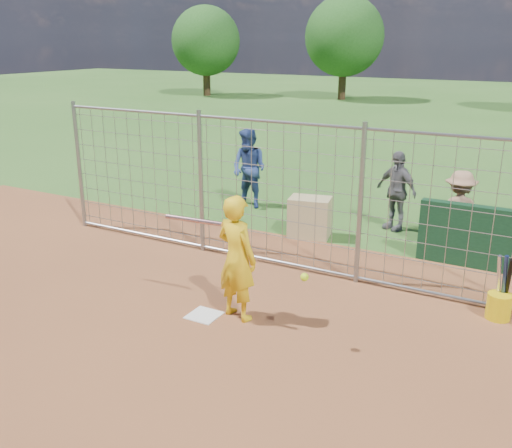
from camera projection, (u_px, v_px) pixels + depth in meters
The scene contains 12 objects.
ground at pixel (212, 310), 8.33m from camera, with size 100.00×100.00×0.00m, color #2D591E.
infield_dirt at pixel (51, 427), 5.84m from camera, with size 18.00×18.00×0.00m, color brown.
home_plate at pixel (204, 315), 8.16m from camera, with size 0.43×0.43×0.02m, color silver.
dugout_wall at pixel (497, 240), 9.59m from camera, with size 2.60×0.20×1.10m, color #11381E.
batter at pixel (237, 258), 7.87m from camera, with size 0.66×0.43×1.80m, color yellow.
bystander_a at pixel (249, 169), 13.14m from camera, with size 0.89×0.69×1.83m, color navy.
bystander_b at pixel (396, 191), 11.63m from camera, with size 0.96×0.40×1.64m, color #5D5C61.
bystander_c at pixel (458, 212), 10.35m from camera, with size 1.00×0.57×1.54m, color #9D7055.
equipment_bin at pixel (310, 217), 11.31m from camera, with size 0.80×0.55×0.80m, color tan.
equipment_in_play at pixel (219, 233), 7.49m from camera, with size 2.12×0.13×0.57m.
bucket_with_bats at pixel (499, 303), 8.02m from camera, with size 0.34×0.39×0.97m.
backstop_fence at pixel (275, 196), 9.60m from camera, with size 9.08×0.08×2.60m.
Camera 1 is at (4.20, -6.27, 3.80)m, focal length 40.00 mm.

